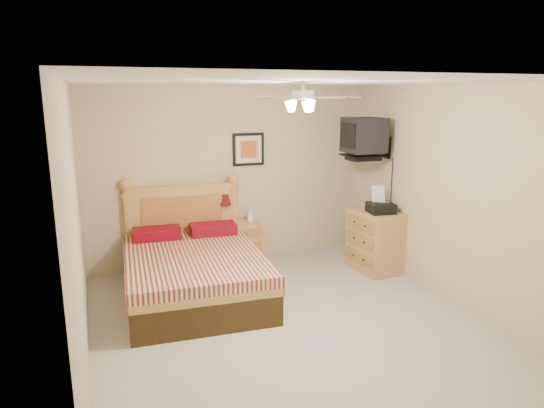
{
  "coord_description": "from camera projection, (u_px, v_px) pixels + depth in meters",
  "views": [
    {
      "loc": [
        -1.86,
        -4.28,
        2.4
      ],
      "look_at": [
        0.12,
        0.9,
        1.13
      ],
      "focal_mm": 32.0,
      "sensor_mm": 36.0,
      "label": 1
    }
  ],
  "objects": [
    {
      "name": "floor",
      "position": [
        292.0,
        327.0,
        5.08
      ],
      "size": [
        4.5,
        4.5,
        0.0
      ],
      "primitive_type": "plane",
      "color": "gray",
      "rests_on": "ground"
    },
    {
      "name": "ceiling",
      "position": [
        294.0,
        82.0,
        4.52
      ],
      "size": [
        4.0,
        4.5,
        0.04
      ],
      "primitive_type": "cube",
      "color": "white",
      "rests_on": "ground"
    },
    {
      "name": "wall_back",
      "position": [
        230.0,
        176.0,
        6.85
      ],
      "size": [
        4.0,
        0.04,
        2.5
      ],
      "primitive_type": "cube",
      "color": "tan",
      "rests_on": "ground"
    },
    {
      "name": "wall_front",
      "position": [
        450.0,
        301.0,
        2.75
      ],
      "size": [
        4.0,
        0.04,
        2.5
      ],
      "primitive_type": "cube",
      "color": "tan",
      "rests_on": "ground"
    },
    {
      "name": "wall_left",
      "position": [
        77.0,
        232.0,
        4.1
      ],
      "size": [
        0.04,
        4.5,
        2.5
      ],
      "primitive_type": "cube",
      "color": "tan",
      "rests_on": "ground"
    },
    {
      "name": "wall_right",
      "position": [
        455.0,
        197.0,
        5.49
      ],
      "size": [
        0.04,
        4.5,
        2.5
      ],
      "primitive_type": "cube",
      "color": "tan",
      "rests_on": "ground"
    },
    {
      "name": "bed",
      "position": [
        194.0,
        245.0,
        5.68
      ],
      "size": [
        1.68,
        2.13,
        1.32
      ],
      "primitive_type": null,
      "rotation": [
        0.0,
        0.0,
        -0.07
      ],
      "color": "#A46634",
      "rests_on": "ground"
    },
    {
      "name": "nightstand",
      "position": [
        240.0,
        244.0,
        6.85
      ],
      "size": [
        0.6,
        0.46,
        0.62
      ],
      "primitive_type": "cube",
      "rotation": [
        0.0,
        0.0,
        0.05
      ],
      "color": "#BB7C43",
      "rests_on": "ground"
    },
    {
      "name": "table_lamp",
      "position": [
        225.0,
        208.0,
        6.74
      ],
      "size": [
        0.24,
        0.24,
        0.41
      ],
      "primitive_type": null,
      "rotation": [
        0.0,
        0.0,
        0.07
      ],
      "color": "#520E17",
      "rests_on": "nightstand"
    },
    {
      "name": "lotion_bottle",
      "position": [
        250.0,
        214.0,
        6.79
      ],
      "size": [
        0.12,
        0.12,
        0.23
      ],
      "primitive_type": "imported",
      "rotation": [
        0.0,
        0.0,
        -0.41
      ],
      "color": "silver",
      "rests_on": "nightstand"
    },
    {
      "name": "framed_picture",
      "position": [
        248.0,
        149.0,
        6.84
      ],
      "size": [
        0.46,
        0.04,
        0.46
      ],
      "primitive_type": "cube",
      "color": "black",
      "rests_on": "wall_back"
    },
    {
      "name": "dresser",
      "position": [
        375.0,
        241.0,
        6.64
      ],
      "size": [
        0.54,
        0.74,
        0.84
      ],
      "primitive_type": "cube",
      "rotation": [
        0.0,
        0.0,
        0.07
      ],
      "color": "#A96F3D",
      "rests_on": "ground"
    },
    {
      "name": "fax_machine",
      "position": [
        381.0,
        200.0,
        6.42
      ],
      "size": [
        0.37,
        0.39,
        0.34
      ],
      "primitive_type": null,
      "rotation": [
        0.0,
        0.0,
        -0.15
      ],
      "color": "black",
      "rests_on": "dresser"
    },
    {
      "name": "magazine_lower",
      "position": [
        362.0,
        206.0,
        6.79
      ],
      "size": [
        0.19,
        0.24,
        0.02
      ],
      "primitive_type": "imported",
      "rotation": [
        0.0,
        0.0,
        0.06
      ],
      "color": "#B9AA94",
      "rests_on": "dresser"
    },
    {
      "name": "magazine_upper",
      "position": [
        363.0,
        204.0,
        6.8
      ],
      "size": [
        0.28,
        0.32,
        0.02
      ],
      "primitive_type": "imported",
      "rotation": [
        0.0,
        0.0,
        0.46
      ],
      "color": "gray",
      "rests_on": "magazine_lower"
    },
    {
      "name": "wall_tv",
      "position": [
        374.0,
        138.0,
        6.5
      ],
      "size": [
        0.56,
        0.46,
        0.58
      ],
      "primitive_type": null,
      "color": "black",
      "rests_on": "wall_right"
    },
    {
      "name": "ceiling_fan",
      "position": [
        303.0,
        97.0,
        4.37
      ],
      "size": [
        1.14,
        1.14,
        0.28
      ],
      "primitive_type": null,
      "color": "silver",
      "rests_on": "ceiling"
    }
  ]
}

